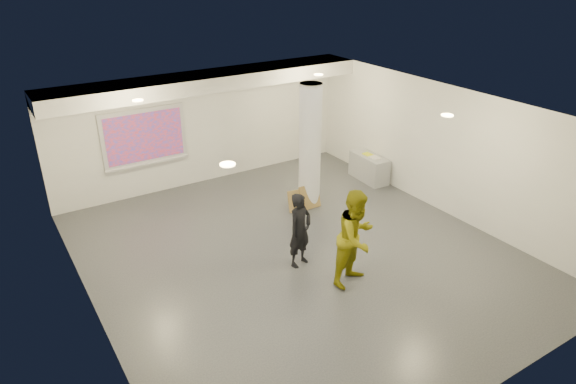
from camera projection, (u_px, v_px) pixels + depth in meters
floor at (298, 254)px, 10.59m from camera, size 8.00×9.00×0.01m
ceiling at (300, 113)px, 9.31m from camera, size 8.00×9.00×0.01m
wall_back at (204, 127)px, 13.39m from camera, size 8.00×0.01×3.00m
wall_front at (495, 312)px, 6.51m from camera, size 8.00×0.01×3.00m
wall_left at (86, 245)px, 8.01m from camera, size 0.01×9.00×3.00m
wall_right at (443, 149)px, 11.89m from camera, size 0.01×9.00×3.00m
soffit_band at (209, 81)px, 12.41m from camera, size 8.00×1.10×0.36m
downlight_nw at (138, 100)px, 10.16m from camera, size 0.22×0.22×0.02m
downlight_ne at (318, 75)px, 12.30m from camera, size 0.22×0.22×0.02m
downlight_sw at (228, 164)px, 7.11m from camera, size 0.22×0.22×0.02m
downlight_se at (447, 115)px, 9.24m from camera, size 0.22×0.22×0.02m
column at (310, 147)px, 12.05m from camera, size 0.52×0.52×3.00m
projection_screen at (144, 137)px, 12.56m from camera, size 2.10×0.13×1.42m
credenza at (369, 168)px, 13.89m from camera, size 0.56×1.22×0.70m
papers_stack at (375, 157)px, 13.59m from camera, size 0.24×0.31×0.02m
postit_pad at (368, 154)px, 13.79m from camera, size 0.20×0.27×0.03m
cardboard_back at (310, 197)px, 12.38m from camera, size 0.54×0.21×0.58m
cardboard_front at (298, 201)px, 12.26m from camera, size 0.50×0.26×0.52m
woman at (300, 230)px, 9.93m from camera, size 0.64×0.51×1.52m
man at (356, 238)px, 9.33m from camera, size 1.07×0.93×1.87m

